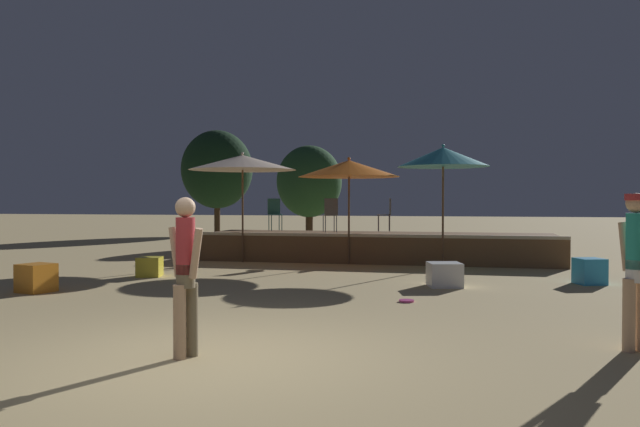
% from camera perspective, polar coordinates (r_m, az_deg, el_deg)
% --- Properties ---
extents(ground_plane, '(120.00, 120.00, 0.00)m').
position_cam_1_polar(ground_plane, '(6.53, -10.66, -13.12)').
color(ground_plane, tan).
extents(wooden_deck, '(9.64, 3.07, 0.78)m').
position_cam_1_polar(wooden_deck, '(17.26, 5.09, -3.03)').
color(wooden_deck, brown).
rests_on(wooden_deck, ground).
extents(patio_umbrella_0, '(2.18, 2.18, 2.97)m').
position_cam_1_polar(patio_umbrella_0, '(15.23, 11.19, 5.08)').
color(patio_umbrella_0, brown).
rests_on(patio_umbrella_0, ground).
extents(patio_umbrella_1, '(2.57, 2.57, 2.72)m').
position_cam_1_polar(patio_umbrella_1, '(15.79, 2.67, 4.12)').
color(patio_umbrella_1, brown).
rests_on(patio_umbrella_1, ground).
extents(patio_umbrella_2, '(2.81, 2.81, 2.89)m').
position_cam_1_polar(patio_umbrella_2, '(16.47, -7.10, 4.64)').
color(patio_umbrella_2, brown).
rests_on(patio_umbrella_2, ground).
extents(cube_seat_1, '(0.62, 0.62, 0.50)m').
position_cam_1_polar(cube_seat_1, '(13.14, 23.43, -4.86)').
color(cube_seat_1, '#2D9EDB').
rests_on(cube_seat_1, ground).
extents(cube_seat_2, '(0.59, 0.59, 0.42)m').
position_cam_1_polar(cube_seat_2, '(13.77, -15.31, -4.72)').
color(cube_seat_2, yellow).
rests_on(cube_seat_2, ground).
extents(cube_seat_3, '(0.64, 0.64, 0.50)m').
position_cam_1_polar(cube_seat_3, '(12.12, -24.51, -5.38)').
color(cube_seat_3, orange).
rests_on(cube_seat_3, ground).
extents(cube_seat_4, '(0.72, 0.72, 0.45)m').
position_cam_1_polar(cube_seat_4, '(11.95, 11.31, -5.50)').
color(cube_seat_4, white).
rests_on(cube_seat_4, ground).
extents(person_0, '(0.49, 0.28, 1.65)m').
position_cam_1_polar(person_0, '(6.55, -12.19, -5.26)').
color(person_0, '#72664C').
rests_on(person_0, ground).
extents(person_1, '(0.30, 0.46, 1.69)m').
position_cam_1_polar(person_1, '(7.46, 26.90, -4.05)').
color(person_1, tan).
rests_on(person_1, ground).
extents(bistro_chair_0, '(0.41, 0.41, 0.90)m').
position_cam_1_polar(bistro_chair_0, '(17.19, 6.17, 0.19)').
color(bistro_chair_0, '#47474C').
rests_on(bistro_chair_0, wooden_deck).
extents(bistro_chair_1, '(0.47, 0.47, 0.90)m').
position_cam_1_polar(bistro_chair_1, '(17.66, -4.18, 0.22)').
color(bistro_chair_1, '#1E4C47').
rests_on(bistro_chair_1, wooden_deck).
extents(bistro_chair_2, '(0.45, 0.45, 0.90)m').
position_cam_1_polar(bistro_chair_2, '(16.49, 0.97, 0.16)').
color(bistro_chair_2, '#47474C').
rests_on(bistro_chair_2, wooden_deck).
extents(frisbee_disc, '(0.24, 0.24, 0.03)m').
position_cam_1_polar(frisbee_disc, '(10.10, 7.91, -7.91)').
color(frisbee_disc, '#E54C99').
rests_on(frisbee_disc, ground).
extents(background_tree_0, '(3.37, 3.37, 4.96)m').
position_cam_1_polar(background_tree_0, '(30.03, -9.40, 3.99)').
color(background_tree_0, '#3D2B1C').
rests_on(background_tree_0, ground).
extents(background_tree_1, '(2.49, 2.49, 3.72)m').
position_cam_1_polar(background_tree_1, '(23.76, -0.99, 2.93)').
color(background_tree_1, '#3D2B1C').
rests_on(background_tree_1, ground).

